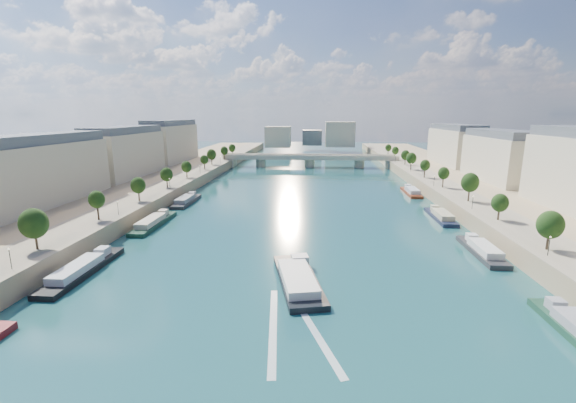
# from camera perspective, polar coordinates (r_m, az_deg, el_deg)

# --- Properties ---
(ground) EXTENTS (700.00, 700.00, 0.00)m
(ground) POSITION_cam_1_polar(r_m,az_deg,el_deg) (138.05, 2.26, -1.29)
(ground) COLOR #0C3035
(ground) RESTS_ON ground
(quay_left) EXTENTS (44.00, 520.00, 5.00)m
(quay_left) POSITION_cam_1_polar(r_m,az_deg,el_deg) (157.26, -24.96, 0.19)
(quay_left) COLOR #9E8460
(quay_left) RESTS_ON ground
(quay_right) EXTENTS (44.00, 520.00, 5.00)m
(quay_right) POSITION_cam_1_polar(r_m,az_deg,el_deg) (153.06, 30.31, -0.70)
(quay_right) COLOR #9E8460
(quay_right) RESTS_ON ground
(pave_left) EXTENTS (14.00, 520.00, 0.10)m
(pave_left) POSITION_cam_1_polar(r_m,az_deg,el_deg) (150.03, -20.04, 1.05)
(pave_left) COLOR gray
(pave_left) RESTS_ON quay_left
(pave_right) EXTENTS (14.00, 520.00, 0.10)m
(pave_right) POSITION_cam_1_polar(r_m,az_deg,el_deg) (146.54, 25.15, 0.34)
(pave_right) COLOR gray
(pave_right) RESTS_ON quay_right
(trees_left) EXTENTS (4.80, 268.80, 8.26)m
(trees_left) POSITION_cam_1_polar(r_m,az_deg,el_deg) (150.08, -19.19, 3.23)
(trees_left) COLOR #382B1E
(trees_left) RESTS_ON ground
(trees_right) EXTENTS (4.80, 268.80, 8.26)m
(trees_right) POSITION_cam_1_polar(r_m,az_deg,el_deg) (154.16, 23.36, 3.13)
(trees_right) COLOR #382B1E
(trees_right) RESTS_ON ground
(lamps_left) EXTENTS (0.36, 200.36, 4.28)m
(lamps_left) POSITION_cam_1_polar(r_m,az_deg,el_deg) (138.74, -20.09, 1.29)
(lamps_left) COLOR black
(lamps_left) RESTS_ON ground
(lamps_right) EXTENTS (0.36, 200.36, 4.28)m
(lamps_right) POSITION_cam_1_polar(r_m,az_deg,el_deg) (149.12, 22.97, 1.81)
(lamps_right) COLOR black
(lamps_right) RESTS_ON ground
(buildings_left) EXTENTS (16.00, 226.00, 23.20)m
(buildings_left) POSITION_cam_1_polar(r_m,az_deg,el_deg) (171.96, -27.28, 5.67)
(buildings_left) COLOR #BDB491
(buildings_left) RESTS_ON ground
(buildings_right) EXTENTS (16.00, 226.00, 23.20)m
(buildings_right) POSITION_cam_1_polar(r_m,az_deg,el_deg) (167.43, 33.10, 4.86)
(buildings_right) COLOR #BDB491
(buildings_right) RESTS_ON ground
(skyline) EXTENTS (79.00, 42.00, 22.00)m
(skyline) POSITION_cam_1_polar(r_m,az_deg,el_deg) (353.85, 4.11, 9.71)
(skyline) COLOR #BDB491
(skyline) RESTS_ON ground
(bridge) EXTENTS (112.00, 12.00, 8.15)m
(bridge) POSITION_cam_1_polar(r_m,az_deg,el_deg) (251.11, 3.23, 6.27)
(bridge) COLOR #C1B79E
(bridge) RESTS_ON ground
(tour_barge) EXTENTS (12.56, 26.34, 3.61)m
(tour_barge) POSITION_cam_1_polar(r_m,az_deg,el_deg) (79.68, 1.48, -11.43)
(tour_barge) COLOR black
(tour_barge) RESTS_ON ground
(wake) EXTENTS (13.14, 26.00, 0.04)m
(wake) POSITION_cam_1_polar(r_m,az_deg,el_deg) (65.32, 0.72, -18.15)
(wake) COLOR silver
(wake) RESTS_ON ground
(moored_barges_left) EXTENTS (5.00, 152.48, 3.60)m
(moored_barges_left) POSITION_cam_1_polar(r_m,az_deg,el_deg) (97.28, -27.33, -8.38)
(moored_barges_left) COLOR black
(moored_barges_left) RESTS_ON ground
(moored_barges_right) EXTENTS (5.00, 165.84, 3.60)m
(moored_barges_right) POSITION_cam_1_polar(r_m,az_deg,el_deg) (105.06, 27.17, -6.84)
(moored_barges_right) COLOR black
(moored_barges_right) RESTS_ON ground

